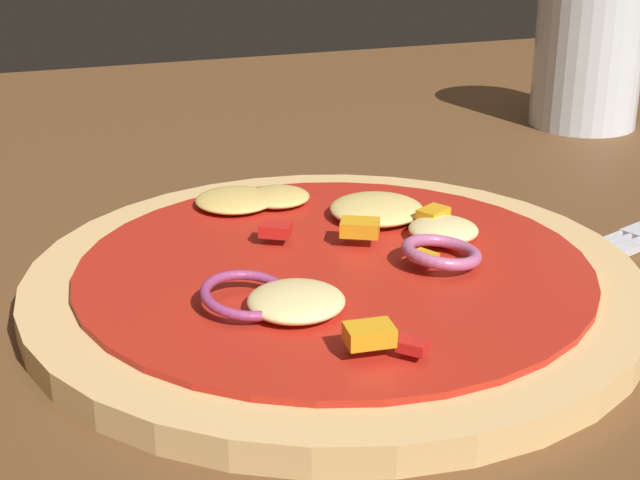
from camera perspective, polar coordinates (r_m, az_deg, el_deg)
dining_table at (r=0.48m, az=1.71°, el=-3.06°), size 1.18×1.03×0.03m
pizza at (r=0.44m, az=0.86°, el=-2.26°), size 0.28×0.28×0.03m
beer_glass at (r=0.73m, az=15.64°, el=10.07°), size 0.08×0.08×0.10m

